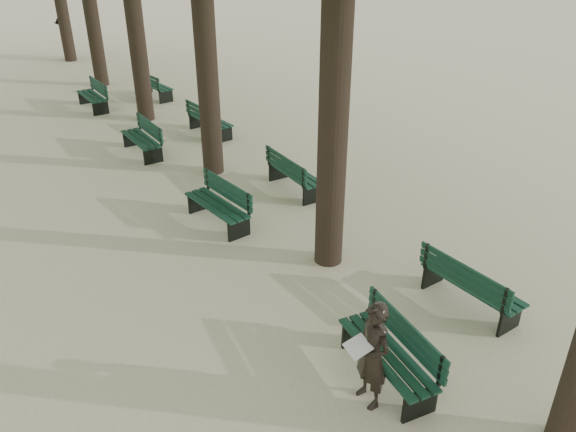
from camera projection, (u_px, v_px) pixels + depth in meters
ground at (367, 390)px, 7.72m from camera, size 120.00×120.00×0.00m
bench_left_0 at (386, 363)px, 7.81m from camera, size 0.81×1.86×0.92m
bench_left_1 at (218, 212)px, 11.80m from camera, size 0.77×1.85×0.92m
bench_left_2 at (142, 145)px, 15.32m from camera, size 0.61×1.81×0.92m
bench_left_3 at (93, 101)px, 18.98m from camera, size 0.64×1.82×0.92m
bench_right_0 at (470, 293)px, 9.27m from camera, size 0.65×1.82×0.92m
bench_right_1 at (295, 180)px, 13.25m from camera, size 0.61×1.81×0.92m
bench_right_2 at (210, 126)px, 16.73m from camera, size 0.75×1.85×0.92m
bench_right_3 at (155, 90)px, 20.16m from camera, size 0.79×1.86×0.92m
man_with_map at (372, 355)px, 7.19m from camera, size 0.60×0.64×1.57m
pedestrian_b at (65, 38)px, 25.62m from camera, size 0.40×1.19×1.82m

